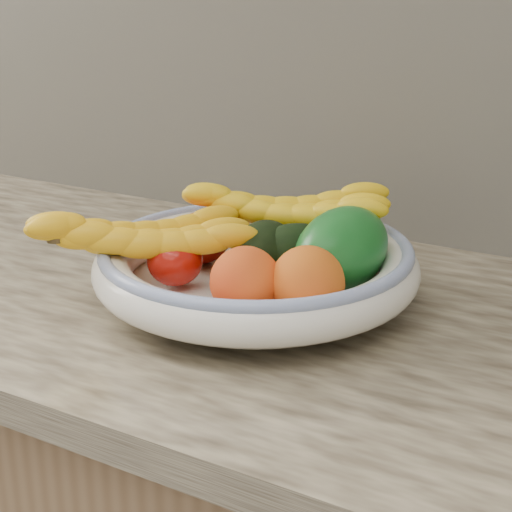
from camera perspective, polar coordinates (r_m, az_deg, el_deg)
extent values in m
cube|color=#BFAD88|center=(0.98, 0.58, -4.05)|extent=(2.44, 0.66, 0.04)
cube|color=beige|center=(1.19, 8.06, 13.41)|extent=(2.40, 0.02, 0.50)
cylinder|color=white|center=(0.96, 0.00, -2.94)|extent=(0.13, 0.13, 0.02)
cylinder|color=white|center=(0.95, 0.00, -2.16)|extent=(0.32, 0.32, 0.01)
torus|color=white|center=(0.94, 0.00, -0.69)|extent=(0.39, 0.39, 0.05)
torus|color=#3956A3|center=(0.93, 0.00, 0.58)|extent=(0.37, 0.37, 0.02)
ellipsoid|color=#FF5205|center=(1.04, 1.68, 1.67)|extent=(0.06, 0.06, 0.05)
ellipsoid|color=#FF6F05|center=(1.02, 3.51, 1.28)|extent=(0.07, 0.07, 0.05)
ellipsoid|color=#F15D05|center=(0.98, 1.83, 0.48)|extent=(0.07, 0.07, 0.05)
ellipsoid|color=#A10C06|center=(1.00, -4.00, 1.34)|extent=(0.08, 0.08, 0.07)
ellipsoid|color=#AA1108|center=(0.92, -5.91, -0.34)|extent=(0.08, 0.08, 0.06)
ellipsoid|color=black|center=(0.94, 0.59, 0.22)|extent=(0.10, 0.12, 0.08)
ellipsoid|color=black|center=(0.93, 2.84, 0.10)|extent=(0.13, 0.13, 0.08)
ellipsoid|color=#10571A|center=(0.91, 6.25, 0.42)|extent=(0.14, 0.16, 0.13)
ellipsoid|color=orange|center=(0.84, -0.77, -1.89)|extent=(0.10, 0.10, 0.08)
ellipsoid|color=orange|center=(0.84, 3.76, -1.96)|extent=(0.10, 0.10, 0.08)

